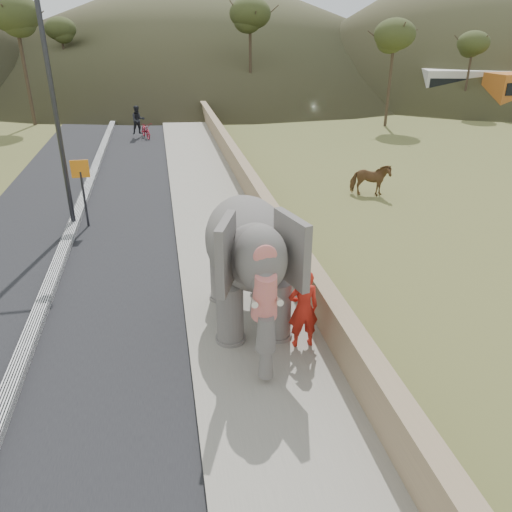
{
  "coord_description": "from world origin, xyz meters",
  "views": [
    {
      "loc": [
        -1.75,
        -5.54,
        6.56
      ],
      "look_at": [
        0.2,
        4.67,
        1.7
      ],
      "focal_mm": 35.0,
      "sensor_mm": 36.0,
      "label": 1
    }
  ],
  "objects_px": {
    "elephant_and_man": "(249,259)",
    "lamppost": "(61,82)",
    "cow": "(370,180)",
    "motorcyclist": "(142,126)"
  },
  "relations": [
    {
      "from": "cow",
      "to": "elephant_and_man",
      "type": "height_order",
      "value": "elephant_and_man"
    },
    {
      "from": "elephant_and_man",
      "to": "lamppost",
      "type": "bearing_deg",
      "value": 122.94
    },
    {
      "from": "cow",
      "to": "elephant_and_man",
      "type": "distance_m",
      "value": 10.93
    },
    {
      "from": "lamppost",
      "to": "elephant_and_man",
      "type": "relative_size",
      "value": 1.86
    },
    {
      "from": "cow",
      "to": "elephant_and_man",
      "type": "relative_size",
      "value": 0.37
    },
    {
      "from": "lamppost",
      "to": "elephant_and_man",
      "type": "distance_m",
      "value": 9.23
    },
    {
      "from": "cow",
      "to": "motorcyclist",
      "type": "distance_m",
      "value": 16.52
    },
    {
      "from": "elephant_and_man",
      "to": "cow",
      "type": "bearing_deg",
      "value": 52.46
    },
    {
      "from": "lamppost",
      "to": "elephant_and_man",
      "type": "bearing_deg",
      "value": -57.06
    },
    {
      "from": "cow",
      "to": "lamppost",
      "type": "bearing_deg",
      "value": 116.32
    }
  ]
}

